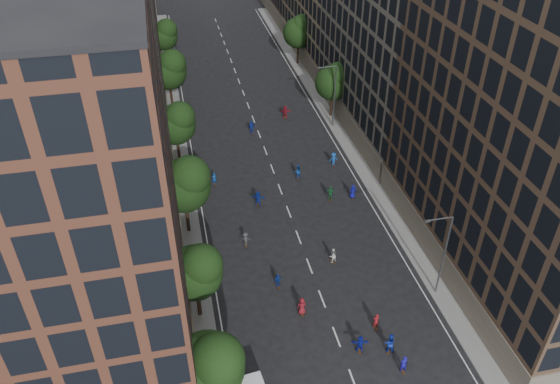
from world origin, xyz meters
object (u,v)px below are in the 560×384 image
Objects in this scene: streetlamp_far at (333,93)px; skater_2 at (390,343)px; streetlamp_near at (442,251)px; skater_1 at (403,364)px.

streetlamp_far is 39.11m from skater_2.
streetlamp_near is 1.00× the size of streetlamp_far.
streetlamp_near reaches higher than skater_2.
skater_1 is at bearing -129.81° from streetlamp_near.
streetlamp_near is at bearing -119.44° from skater_2.
streetlamp_near is at bearing -90.00° from streetlamp_far.
skater_2 reaches higher than skater_1.
streetlamp_near is 33.00m from streetlamp_far.
streetlamp_far is (0.00, 33.00, 0.00)m from streetlamp_near.
skater_2 is (-6.56, -38.33, -4.22)m from streetlamp_far.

